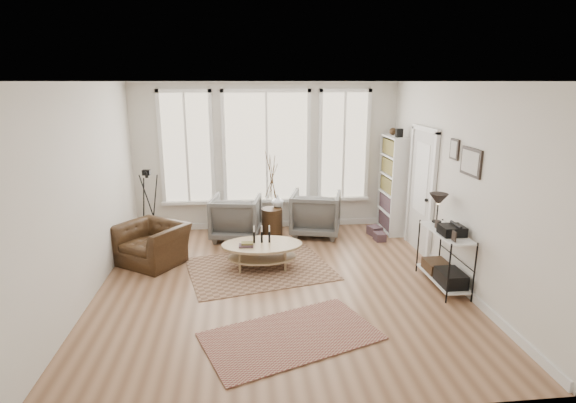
{
  "coord_description": "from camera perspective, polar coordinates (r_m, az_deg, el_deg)",
  "views": [
    {
      "loc": [
        -0.51,
        -6.09,
        2.9
      ],
      "look_at": [
        0.2,
        0.6,
        1.1
      ],
      "focal_mm": 28.0,
      "sensor_mm": 36.0,
      "label": 1
    }
  ],
  "objects": [
    {
      "name": "room",
      "position": [
        6.31,
        -1.08,
        1.48
      ],
      "size": [
        5.5,
        5.54,
        2.9
      ],
      "color": "#9B7050",
      "rests_on": "ground"
    },
    {
      "name": "bay_window",
      "position": [
        8.91,
        -2.73,
        6.62
      ],
      "size": [
        4.14,
        0.12,
        2.24
      ],
      "color": "#CCB786",
      "rests_on": "ground"
    },
    {
      "name": "door",
      "position": [
        8.06,
        16.57,
        1.61
      ],
      "size": [
        0.09,
        1.06,
        2.22
      ],
      "color": "silver",
      "rests_on": "ground"
    },
    {
      "name": "bookcase",
      "position": [
        9.03,
        13.15,
        2.14
      ],
      "size": [
        0.31,
        0.85,
        2.06
      ],
      "color": "white",
      "rests_on": "ground"
    },
    {
      "name": "low_shelf",
      "position": [
        6.9,
        19.25,
        -6.15
      ],
      "size": [
        0.38,
        1.08,
        1.3
      ],
      "color": "white",
      "rests_on": "ground"
    },
    {
      "name": "wall_art",
      "position": [
        6.67,
        21.71,
        5.09
      ],
      "size": [
        0.04,
        0.88,
        0.44
      ],
      "color": "black",
      "rests_on": "ground"
    },
    {
      "name": "rug_main",
      "position": [
        7.27,
        -3.59,
        -8.5
      ],
      "size": [
        2.5,
        2.09,
        0.01
      ],
      "primitive_type": "cube",
      "rotation": [
        0.0,
        0.0,
        0.23
      ],
      "color": "brown",
      "rests_on": "ground"
    },
    {
      "name": "rug_runner",
      "position": [
        5.49,
        0.42,
        -16.72
      ],
      "size": [
        2.25,
        1.74,
        0.01
      ],
      "primitive_type": "cube",
      "rotation": [
        0.0,
        0.0,
        0.36
      ],
      "color": "maroon",
      "rests_on": "ground"
    },
    {
      "name": "coffee_table",
      "position": [
        7.21,
        -3.37,
        -6.04
      ],
      "size": [
        1.29,
        0.83,
        0.59
      ],
      "color": "tan",
      "rests_on": "ground"
    },
    {
      "name": "armchair_left",
      "position": [
        8.57,
        -6.61,
        -2.0
      ],
      "size": [
        1.02,
        1.04,
        0.83
      ],
      "primitive_type": "imported",
      "rotation": [
        0.0,
        0.0,
        2.98
      ],
      "color": "#62615E",
      "rests_on": "ground"
    },
    {
      "name": "armchair_right",
      "position": [
        8.73,
        3.55,
        -1.5
      ],
      "size": [
        1.12,
        1.14,
        0.85
      ],
      "primitive_type": "imported",
      "rotation": [
        0.0,
        0.0,
        2.88
      ],
      "color": "#62615E",
      "rests_on": "ground"
    },
    {
      "name": "side_table",
      "position": [
        8.39,
        -2.07,
        0.43
      ],
      "size": [
        0.39,
        0.39,
        1.65
      ],
      "color": "#382313",
      "rests_on": "ground"
    },
    {
      "name": "vase",
      "position": [
        8.53,
        -1.34,
        0.09
      ],
      "size": [
        0.25,
        0.25,
        0.24
      ],
      "primitive_type": "imported",
      "rotation": [
        0.0,
        0.0,
        0.09
      ],
      "color": "silver",
      "rests_on": "side_table"
    },
    {
      "name": "accent_chair",
      "position": [
        7.72,
        -16.86,
        -5.16
      ],
      "size": [
        1.33,
        1.3,
        0.66
      ],
      "primitive_type": "imported",
      "rotation": [
        0.0,
        0.0,
        -0.61
      ],
      "color": "#382313",
      "rests_on": "ground"
    },
    {
      "name": "tripod_camera",
      "position": [
        8.61,
        -17.18,
        -0.97
      ],
      "size": [
        0.48,
        0.48,
        1.37
      ],
      "color": "black",
      "rests_on": "ground"
    },
    {
      "name": "book_stack_near",
      "position": [
        8.93,
        10.94,
        -3.66
      ],
      "size": [
        0.28,
        0.32,
        0.17
      ],
      "primitive_type": "cube",
      "rotation": [
        0.0,
        0.0,
        0.29
      ],
      "color": "brown",
      "rests_on": "ground"
    },
    {
      "name": "book_stack_far",
      "position": [
        8.64,
        11.56,
        -4.41
      ],
      "size": [
        0.21,
        0.25,
        0.15
      ],
      "primitive_type": "cube",
      "rotation": [
        0.0,
        0.0,
        0.09
      ],
      "color": "brown",
      "rests_on": "ground"
    }
  ]
}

